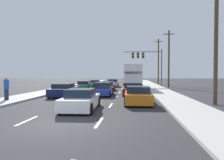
{
  "coord_description": "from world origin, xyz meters",
  "views": [
    {
      "loc": [
        3.17,
        -8.4,
        2.18
      ],
      "look_at": [
        0.39,
        19.57,
        1.34
      ],
      "focal_mm": 32.6,
      "sensor_mm": 36.0,
      "label": 1
    }
  ],
  "objects_px": {
    "utility_pole_near": "(216,43)",
    "utility_pole_far": "(158,61)",
    "car_navy": "(64,90)",
    "car_maroon": "(132,89)",
    "car_black": "(95,84)",
    "car_green": "(85,86)",
    "box_truck": "(132,75)",
    "car_blue": "(102,90)",
    "car_silver": "(113,83)",
    "traffic_signal_mast": "(144,58)",
    "car_white": "(81,100)",
    "car_red": "(107,86)",
    "pedestrian_near_corner": "(6,88)",
    "utility_pole_mid": "(169,58)",
    "car_orange": "(138,96)"
  },
  "relations": [
    {
      "from": "utility_pole_near",
      "to": "utility_pole_far",
      "type": "height_order",
      "value": "utility_pole_far"
    },
    {
      "from": "car_navy",
      "to": "car_maroon",
      "type": "relative_size",
      "value": 1.0
    },
    {
      "from": "car_black",
      "to": "car_green",
      "type": "distance_m",
      "value": 6.83
    },
    {
      "from": "box_truck",
      "to": "utility_pole_near",
      "type": "xyz_separation_m",
      "value": [
        5.82,
        -15.74,
        2.36
      ]
    },
    {
      "from": "box_truck",
      "to": "utility_pole_far",
      "type": "bearing_deg",
      "value": 68.52
    },
    {
      "from": "car_green",
      "to": "utility_pole_near",
      "type": "height_order",
      "value": "utility_pole_near"
    },
    {
      "from": "car_blue",
      "to": "car_green",
      "type": "bearing_deg",
      "value": 116.37
    },
    {
      "from": "car_silver",
      "to": "box_truck",
      "type": "bearing_deg",
      "value": -50.09
    },
    {
      "from": "car_green",
      "to": "traffic_signal_mast",
      "type": "xyz_separation_m",
      "value": [
        8.69,
        9.63,
        4.52
      ]
    },
    {
      "from": "car_silver",
      "to": "car_blue",
      "type": "relative_size",
      "value": 1.04
    },
    {
      "from": "car_white",
      "to": "utility_pole_far",
      "type": "xyz_separation_m",
      "value": [
        8.78,
        32.9,
        4.45
      ]
    },
    {
      "from": "car_red",
      "to": "box_truck",
      "type": "distance_m",
      "value": 5.12
    },
    {
      "from": "car_red",
      "to": "car_white",
      "type": "distance_m",
      "value": 14.98
    },
    {
      "from": "car_green",
      "to": "utility_pole_near",
      "type": "bearing_deg",
      "value": -45.49
    },
    {
      "from": "car_silver",
      "to": "car_white",
      "type": "height_order",
      "value": "car_silver"
    },
    {
      "from": "car_green",
      "to": "traffic_signal_mast",
      "type": "distance_m",
      "value": 13.73
    },
    {
      "from": "car_silver",
      "to": "box_truck",
      "type": "xyz_separation_m",
      "value": [
        3.3,
        -3.94,
        1.44
      ]
    },
    {
      "from": "utility_pole_far",
      "to": "pedestrian_near_corner",
      "type": "height_order",
      "value": "utility_pole_far"
    },
    {
      "from": "car_silver",
      "to": "car_blue",
      "type": "xyz_separation_m",
      "value": [
        0.27,
        -14.21,
        0.0
      ]
    },
    {
      "from": "utility_pole_far",
      "to": "utility_pole_mid",
      "type": "bearing_deg",
      "value": -88.36
    },
    {
      "from": "car_navy",
      "to": "car_blue",
      "type": "bearing_deg",
      "value": 18.33
    },
    {
      "from": "car_silver",
      "to": "traffic_signal_mast",
      "type": "height_order",
      "value": "traffic_signal_mast"
    },
    {
      "from": "car_green",
      "to": "car_red",
      "type": "relative_size",
      "value": 1.02
    },
    {
      "from": "box_truck",
      "to": "car_orange",
      "type": "xyz_separation_m",
      "value": [
        0.38,
        -15.75,
        -1.43
      ]
    },
    {
      "from": "car_white",
      "to": "car_navy",
      "type": "bearing_deg",
      "value": 116.24
    },
    {
      "from": "car_red",
      "to": "car_white",
      "type": "relative_size",
      "value": 0.94
    },
    {
      "from": "car_maroon",
      "to": "utility_pole_far",
      "type": "distance_m",
      "value": 24.94
    },
    {
      "from": "car_blue",
      "to": "utility_pole_far",
      "type": "relative_size",
      "value": 0.43
    },
    {
      "from": "utility_pole_mid",
      "to": "box_truck",
      "type": "bearing_deg",
      "value": -149.77
    },
    {
      "from": "box_truck",
      "to": "car_maroon",
      "type": "height_order",
      "value": "box_truck"
    },
    {
      "from": "car_black",
      "to": "car_maroon",
      "type": "xyz_separation_m",
      "value": [
        6.38,
        -13.24,
        0.06
      ]
    },
    {
      "from": "car_silver",
      "to": "utility_pole_mid",
      "type": "xyz_separation_m",
      "value": [
        9.25,
        -0.48,
        4.2
      ]
    },
    {
      "from": "car_blue",
      "to": "car_white",
      "type": "relative_size",
      "value": 0.97
    },
    {
      "from": "car_red",
      "to": "car_maroon",
      "type": "distance_m",
      "value": 6.82
    },
    {
      "from": "car_red",
      "to": "utility_pole_near",
      "type": "bearing_deg",
      "value": -52.99
    },
    {
      "from": "car_navy",
      "to": "pedestrian_near_corner",
      "type": "height_order",
      "value": "pedestrian_near_corner"
    },
    {
      "from": "utility_pole_far",
      "to": "pedestrian_near_corner",
      "type": "distance_m",
      "value": 34.0
    },
    {
      "from": "car_black",
      "to": "car_navy",
      "type": "distance_m",
      "value": 15.16
    },
    {
      "from": "car_maroon",
      "to": "car_red",
      "type": "bearing_deg",
      "value": 119.11
    },
    {
      "from": "car_maroon",
      "to": "utility_pole_far",
      "type": "bearing_deg",
      "value": 76.65
    },
    {
      "from": "car_green",
      "to": "pedestrian_near_corner",
      "type": "distance_m",
      "value": 12.96
    },
    {
      "from": "box_truck",
      "to": "traffic_signal_mast",
      "type": "height_order",
      "value": "traffic_signal_mast"
    },
    {
      "from": "car_silver",
      "to": "utility_pole_mid",
      "type": "height_order",
      "value": "utility_pole_mid"
    },
    {
      "from": "utility_pole_mid",
      "to": "traffic_signal_mast",
      "type": "bearing_deg",
      "value": 141.73
    },
    {
      "from": "car_white",
      "to": "car_orange",
      "type": "relative_size",
      "value": 1.03
    },
    {
      "from": "utility_pole_near",
      "to": "utility_pole_mid",
      "type": "relative_size",
      "value": 0.91
    },
    {
      "from": "car_green",
      "to": "car_red",
      "type": "xyz_separation_m",
      "value": [
        3.23,
        -0.45,
        -0.01
      ]
    },
    {
      "from": "car_maroon",
      "to": "utility_pole_far",
      "type": "xyz_separation_m",
      "value": [
        5.66,
        23.88,
        4.43
      ]
    },
    {
      "from": "traffic_signal_mast",
      "to": "utility_pole_mid",
      "type": "height_order",
      "value": "utility_pole_mid"
    },
    {
      "from": "car_navy",
      "to": "traffic_signal_mast",
      "type": "relative_size",
      "value": 0.66
    }
  ]
}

